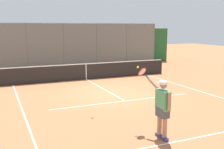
# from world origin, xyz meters

# --- Properties ---
(ground_plane) EXTENTS (60.00, 60.00, 0.00)m
(ground_plane) POSITION_xyz_m (0.00, 0.00, 0.00)
(ground_plane) COLOR #B76B42
(court_line_markings) EXTENTS (8.26, 9.52, 0.01)m
(court_line_markings) POSITION_xyz_m (0.00, 1.75, 0.00)
(court_line_markings) COLOR white
(court_line_markings) RESTS_ON ground
(fence_backdrop) EXTENTS (19.06, 1.37, 3.37)m
(fence_backdrop) POSITION_xyz_m (0.00, -9.73, 1.47)
(fence_backdrop) COLOR slate
(fence_backdrop) RESTS_ON ground
(tennis_net) EXTENTS (10.61, 0.09, 1.07)m
(tennis_net) POSITION_xyz_m (0.00, -3.79, 0.49)
(tennis_net) COLOR #2D2D2D
(tennis_net) RESTS_ON ground
(tennis_player) EXTENTS (0.47, 1.37, 1.92)m
(tennis_player) POSITION_xyz_m (0.81, 5.33, 0.95)
(tennis_player) COLOR navy
(tennis_player) RESTS_ON ground
(tennis_ball_near_net) EXTENTS (0.07, 0.07, 0.07)m
(tennis_ball_near_net) POSITION_xyz_m (0.59, -2.41, 0.03)
(tennis_ball_near_net) COLOR #C1D138
(tennis_ball_near_net) RESTS_ON ground
(tennis_ball_by_sideline) EXTENTS (0.07, 0.07, 0.07)m
(tennis_ball_by_sideline) POSITION_xyz_m (2.00, 2.96, 0.03)
(tennis_ball_by_sideline) COLOR #C1D138
(tennis_ball_by_sideline) RESTS_ON ground
(tennis_ball_near_baseline) EXTENTS (0.07, 0.07, 0.07)m
(tennis_ball_near_baseline) POSITION_xyz_m (1.34, -3.03, 0.03)
(tennis_ball_near_baseline) COLOR #C1D138
(tennis_ball_near_baseline) RESTS_ON ground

